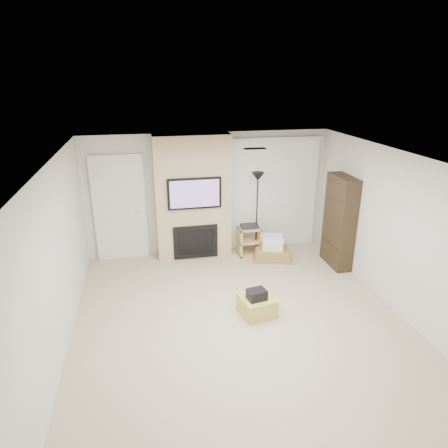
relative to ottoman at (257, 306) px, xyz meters
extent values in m
cube|color=tan|center=(-0.30, -0.12, -0.15)|extent=(5.00, 5.50, 0.00)
cube|color=white|center=(-0.30, -0.12, 2.35)|extent=(5.00, 5.50, 0.00)
cube|color=silver|center=(-0.30, 2.63, 1.10)|extent=(5.00, 0.00, 2.50)
cube|color=silver|center=(-0.30, -2.87, 1.10)|extent=(5.00, 0.00, 2.50)
cube|color=silver|center=(-2.80, -0.12, 1.10)|extent=(0.00, 5.50, 2.50)
cube|color=silver|center=(2.20, -0.12, 1.10)|extent=(0.00, 5.50, 2.50)
cube|color=silver|center=(0.10, 0.68, 2.35)|extent=(0.35, 0.18, 0.01)
cube|color=gold|center=(0.00, 0.00, 0.00)|extent=(0.58, 0.58, 0.30)
cube|color=black|center=(-0.02, -0.04, 0.23)|extent=(0.32, 0.27, 0.16)
cube|color=tan|center=(-0.65, 2.43, 1.10)|extent=(1.50, 0.40, 2.50)
cube|color=black|center=(-0.65, 2.20, 1.25)|extent=(1.05, 0.06, 0.62)
cube|color=slate|center=(-0.65, 2.16, 1.25)|extent=(0.96, 0.00, 0.54)
cube|color=black|center=(-0.65, 2.22, 0.22)|extent=(0.90, 0.04, 0.70)
cube|color=black|center=(-0.65, 2.20, 0.22)|extent=(0.70, 0.02, 0.50)
cube|color=silver|center=(-2.10, 2.59, 0.92)|extent=(1.02, 0.08, 2.14)
cube|color=#BBB8AC|center=(-2.10, 2.60, 0.87)|extent=(0.90, 0.05, 2.05)
cylinder|color=silver|center=(-1.76, 2.55, 0.85)|extent=(0.07, 0.06, 0.07)
cube|color=silver|center=(1.10, 2.57, 2.18)|extent=(1.98, 0.10, 0.08)
cube|color=white|center=(1.10, 2.58, 0.99)|extent=(1.90, 0.03, 2.29)
cylinder|color=black|center=(0.62, 2.20, -0.14)|extent=(0.26, 0.26, 0.03)
cylinder|color=black|center=(0.62, 2.20, 0.68)|extent=(0.03, 0.03, 1.63)
cone|color=black|center=(0.62, 2.20, 1.52)|extent=(0.26, 0.26, 0.17)
cube|color=#D8B367|center=(0.26, 2.21, 0.15)|extent=(0.04, 0.38, 0.60)
cube|color=#D8B367|center=(0.67, 2.21, 0.15)|extent=(0.04, 0.38, 0.60)
cube|color=#D8B367|center=(0.47, 2.21, -0.14)|extent=(0.45, 0.38, 0.03)
cube|color=#D8B367|center=(0.47, 2.21, 0.15)|extent=(0.45, 0.38, 0.03)
cube|color=#D8B367|center=(0.47, 2.21, 0.43)|extent=(0.45, 0.38, 0.03)
cube|color=black|center=(0.47, 2.21, 0.48)|extent=(0.35, 0.25, 0.06)
cube|color=olive|center=(0.88, 1.91, -0.11)|extent=(0.85, 0.72, 0.08)
cube|color=olive|center=(0.88, 1.91, -0.03)|extent=(0.81, 0.68, 0.07)
cube|color=olive|center=(0.88, 1.91, 0.04)|extent=(0.76, 0.63, 0.07)
cube|color=silver|center=(0.88, 1.91, 0.21)|extent=(0.48, 0.45, 0.27)
cube|color=black|center=(2.04, 1.40, 0.75)|extent=(0.30, 0.80, 1.80)
cube|color=black|center=(2.02, 1.40, 0.30)|extent=(0.26, 0.72, 0.02)
cube|color=black|center=(2.02, 1.40, 0.75)|extent=(0.26, 0.72, 0.02)
cube|color=black|center=(2.02, 1.40, 1.20)|extent=(0.26, 0.72, 0.02)
camera|label=1|loc=(-1.62, -5.20, 3.41)|focal=32.00mm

